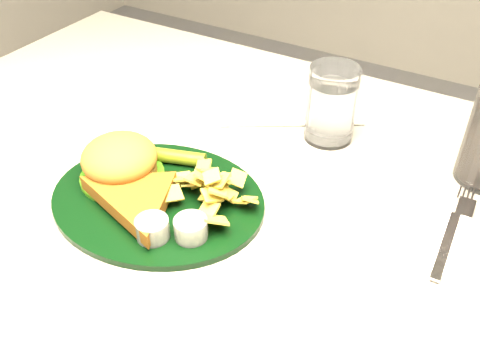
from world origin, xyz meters
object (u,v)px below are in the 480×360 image
object	(u,v)px
water_glass	(332,104)
fork_napkin	(448,240)
dinner_plate	(156,183)
table	(241,359)

from	to	relation	value
water_glass	fork_napkin	xyz separation A→B (m)	(0.21, -0.14, -0.05)
dinner_plate	water_glass	distance (m)	0.28
table	fork_napkin	bearing A→B (deg)	9.53
dinner_plate	fork_napkin	xyz separation A→B (m)	(0.34, 0.11, -0.03)
water_glass	fork_napkin	bearing A→B (deg)	-33.39
water_glass	table	bearing A→B (deg)	-103.97
water_glass	fork_napkin	world-z (taller)	water_glass
table	water_glass	xyz separation A→B (m)	(0.04, 0.18, 0.43)
dinner_plate	fork_napkin	size ratio (longest dim) A/B	1.77
table	water_glass	size ratio (longest dim) A/B	10.56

